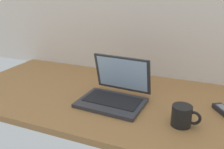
% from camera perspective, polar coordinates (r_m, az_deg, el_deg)
% --- Properties ---
extents(desk, '(1.60, 0.76, 0.03)m').
position_cam_1_polar(desk, '(1.27, -1.36, -5.51)').
color(desk, olive).
rests_on(desk, ground).
extents(laptop, '(0.32, 0.29, 0.21)m').
position_cam_1_polar(laptop, '(1.19, 0.76, -4.27)').
color(laptop, '#2D2D33').
rests_on(laptop, desk).
extents(coffee_mug, '(0.12, 0.08, 0.09)m').
position_cam_1_polar(coffee_mug, '(1.03, 16.47, -9.40)').
color(coffee_mug, black).
rests_on(coffee_mug, desk).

